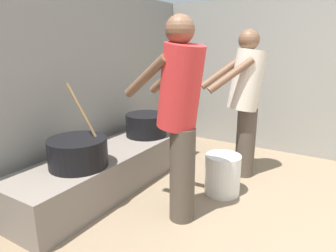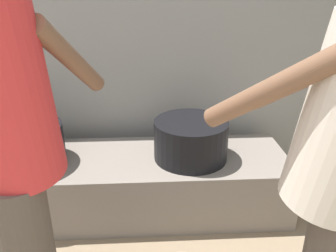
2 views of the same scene
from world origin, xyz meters
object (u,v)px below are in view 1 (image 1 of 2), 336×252
(cooking_pot_main, at_px, (78,152))
(cooking_pot_secondary, at_px, (146,125))
(cook_in_cream_shirt, at_px, (246,96))
(bucket_white_plastic, at_px, (223,174))
(cook_in_red_shirt, at_px, (180,110))

(cooking_pot_main, height_order, cooking_pot_secondary, cooking_pot_main)
(cooking_pot_secondary, bearing_deg, cook_in_cream_shirt, -70.82)
(bucket_white_plastic, bearing_deg, cook_in_red_shirt, 165.11)
(cook_in_red_shirt, height_order, cook_in_cream_shirt, cook_in_red_shirt)
(cooking_pot_secondary, relative_size, cook_in_cream_shirt, 0.30)
(cook_in_cream_shirt, relative_size, bucket_white_plastic, 3.99)
(cooking_pot_secondary, distance_m, bucket_white_plastic, 1.03)
(cooking_pot_secondary, bearing_deg, bucket_white_plastic, -98.39)
(cooking_pot_secondary, height_order, cook_in_cream_shirt, cook_in_cream_shirt)
(cooking_pot_main, distance_m, cook_in_cream_shirt, 1.71)
(cooking_pot_main, xyz_separation_m, cooking_pot_secondary, (1.01, 0.02, 0.00))
(cooking_pot_secondary, bearing_deg, cook_in_red_shirt, -130.92)
(cooking_pot_secondary, xyz_separation_m, cook_in_cream_shirt, (0.35, -1.00, 0.36))
(cooking_pot_secondary, distance_m, cook_in_red_shirt, 1.16)
(cook_in_red_shirt, xyz_separation_m, bucket_white_plastic, (0.57, -0.15, -0.71))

